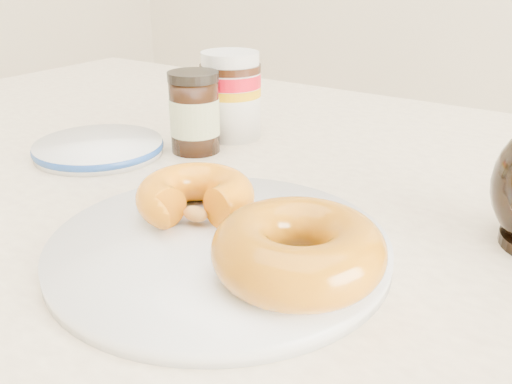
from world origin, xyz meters
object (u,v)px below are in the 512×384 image
Objects in this scene: dark_jar at (195,113)px; blue_rim_saucer at (99,147)px; dining_table at (270,276)px; plate at (219,247)px; nutella_jar at (231,92)px; donut_whole at (298,250)px; donut_bitten at (196,196)px.

dark_jar is 0.62× the size of blue_rim_saucer.
dark_jar is (-0.15, 0.07, 0.13)m from dining_table.
dining_table is 9.50× the size of blue_rim_saucer.
plate is at bearing -46.13° from dark_jar.
blue_rim_saucer is at bearing -121.47° from nutella_jar.
donut_whole is 0.79× the size of blue_rim_saucer.
nutella_jar reaches higher than donut_whole.
blue_rim_saucer is at bearing 172.74° from donut_bitten.
nutella_jar reaches higher than plate.
nutella_jar is at bearing 133.70° from donut_whole.
plate is at bearing -15.99° from donut_bitten.
nutella_jar is at bearing 134.07° from donut_bitten.
nutella_jar reaches higher than blue_rim_saucer.
dining_table is 0.14m from donut_bitten.
donut_whole is 1.11× the size of nutella_jar.
plate is (0.02, -0.11, 0.09)m from dining_table.
blue_rim_saucer is at bearing 157.19° from plate.
dark_jar is at bearing 142.36° from donut_whole.
nutella_jar is (-0.13, 0.22, 0.03)m from donut_bitten.
plate is at bearing -22.81° from blue_rim_saucer.
donut_bitten reaches higher than plate.
blue_rim_saucer is (-0.21, 0.08, -0.02)m from donut_bitten.
plate is at bearing 170.98° from donut_whole.
donut_whole is at bearing -46.30° from nutella_jar.
donut_whole is (0.08, -0.01, 0.03)m from plate.
donut_bitten is 0.12m from donut_whole.
blue_rim_saucer is (-0.08, -0.07, -0.04)m from dark_jar.
dark_jar is 0.12m from blue_rim_saucer.
dark_jar is at bearing 143.97° from donut_bitten.
dining_table is at bearing -42.98° from nutella_jar.
dining_table is 15.22× the size of dark_jar.
donut_whole is 0.36m from blue_rim_saucer.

